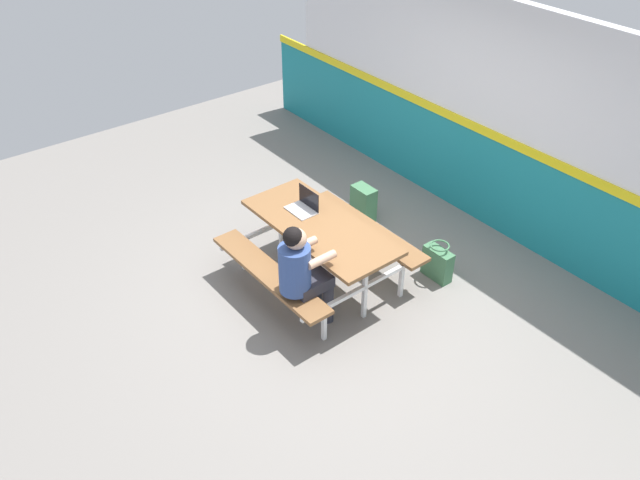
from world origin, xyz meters
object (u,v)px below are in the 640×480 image
object	(u,v)px
student_nearer	(302,269)
tote_bag_bright	(437,263)
picnic_table_main	(320,238)
backpack_dark	(364,204)
laptop_silver	(304,206)

from	to	relation	value
student_nearer	tote_bag_bright	bearing A→B (deg)	80.51
picnic_table_main	backpack_dark	world-z (taller)	picnic_table_main
picnic_table_main	student_nearer	distance (m)	0.71
laptop_silver	tote_bag_bright	world-z (taller)	laptop_silver
student_nearer	laptop_silver	world-z (taller)	student_nearer
picnic_table_main	backpack_dark	distance (m)	1.37
tote_bag_bright	picnic_table_main	bearing A→B (deg)	-124.03
laptop_silver	student_nearer	bearing A→B (deg)	-37.71
laptop_silver	tote_bag_bright	size ratio (longest dim) A/B	0.75
picnic_table_main	student_nearer	xyz separation A→B (m)	(0.44, -0.55, 0.13)
picnic_table_main	tote_bag_bright	world-z (taller)	picnic_table_main
student_nearer	backpack_dark	size ratio (longest dim) A/B	2.74
student_nearer	backpack_dark	bearing A→B (deg)	122.08
laptop_silver	picnic_table_main	bearing A→B (deg)	-5.90
laptop_silver	backpack_dark	xyz separation A→B (m)	(-0.32, 1.13, -0.57)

